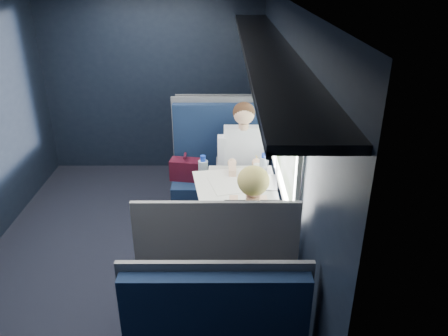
{
  "coord_description": "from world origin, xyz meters",
  "views": [
    {
      "loc": [
        0.89,
        -3.42,
        2.56
      ],
      "look_at": [
        0.9,
        0.0,
        0.95
      ],
      "focal_mm": 35.0,
      "sensor_mm": 36.0,
      "label": 1
    }
  ],
  "objects_px": {
    "table": "(239,197)",
    "man": "(243,159)",
    "bottle_small": "(263,166)",
    "seat_bay_far": "(217,284)",
    "cup": "(257,169)",
    "laptop": "(270,177)",
    "seat_row_front": "(220,147)",
    "woman": "(251,236)",
    "seat_bay_near": "(218,178)"
  },
  "relations": [
    {
      "from": "man",
      "to": "laptop",
      "type": "relative_size",
      "value": 4.09
    },
    {
      "from": "man",
      "to": "laptop",
      "type": "distance_m",
      "value": 0.62
    },
    {
      "from": "seat_bay_near",
      "to": "seat_bay_far",
      "type": "relative_size",
      "value": 1.0
    },
    {
      "from": "man",
      "to": "woman",
      "type": "height_order",
      "value": "same"
    },
    {
      "from": "table",
      "to": "laptop",
      "type": "distance_m",
      "value": 0.34
    },
    {
      "from": "table",
      "to": "bottle_small",
      "type": "xyz_separation_m",
      "value": [
        0.23,
        0.26,
        0.18
      ]
    },
    {
      "from": "table",
      "to": "seat_row_front",
      "type": "height_order",
      "value": "seat_row_front"
    },
    {
      "from": "seat_bay_near",
      "to": "woman",
      "type": "xyz_separation_m",
      "value": [
        0.26,
        -1.58,
        0.31
      ]
    },
    {
      "from": "seat_row_front",
      "to": "man",
      "type": "xyz_separation_m",
      "value": [
        0.25,
        -1.1,
        0.31
      ]
    },
    {
      "from": "laptop",
      "to": "seat_row_front",
      "type": "bearing_deg",
      "value": 105.62
    },
    {
      "from": "seat_bay_far",
      "to": "seat_row_front",
      "type": "bearing_deg",
      "value": 90.0
    },
    {
      "from": "table",
      "to": "cup",
      "type": "height_order",
      "value": "cup"
    },
    {
      "from": "cup",
      "to": "seat_bay_near",
      "type": "bearing_deg",
      "value": 124.46
    },
    {
      "from": "man",
      "to": "bottle_small",
      "type": "distance_m",
      "value": 0.48
    },
    {
      "from": "seat_bay_far",
      "to": "cup",
      "type": "bearing_deg",
      "value": 72.8
    },
    {
      "from": "seat_row_front",
      "to": "cup",
      "type": "relative_size",
      "value": 11.71
    },
    {
      "from": "laptop",
      "to": "cup",
      "type": "bearing_deg",
      "value": 117.8
    },
    {
      "from": "seat_bay_near",
      "to": "seat_row_front",
      "type": "relative_size",
      "value": 1.09
    },
    {
      "from": "seat_bay_far",
      "to": "woman",
      "type": "distance_m",
      "value": 0.43
    },
    {
      "from": "seat_row_front",
      "to": "woman",
      "type": "xyz_separation_m",
      "value": [
        0.25,
        -2.5,
        0.32
      ]
    },
    {
      "from": "seat_bay_far",
      "to": "seat_row_front",
      "type": "relative_size",
      "value": 1.09
    },
    {
      "from": "seat_bay_near",
      "to": "bottle_small",
      "type": "relative_size",
      "value": 5.37
    },
    {
      "from": "seat_row_front",
      "to": "cup",
      "type": "bearing_deg",
      "value": -76.07
    },
    {
      "from": "table",
      "to": "man",
      "type": "distance_m",
      "value": 0.7
    },
    {
      "from": "table",
      "to": "woman",
      "type": "distance_m",
      "value": 0.71
    },
    {
      "from": "man",
      "to": "woman",
      "type": "distance_m",
      "value": 1.41
    },
    {
      "from": "seat_row_front",
      "to": "man",
      "type": "height_order",
      "value": "man"
    },
    {
      "from": "bottle_small",
      "to": "table",
      "type": "bearing_deg",
      "value": -131.51
    },
    {
      "from": "laptop",
      "to": "bottle_small",
      "type": "bearing_deg",
      "value": 110.33
    },
    {
      "from": "table",
      "to": "seat_row_front",
      "type": "distance_m",
      "value": 1.82
    },
    {
      "from": "man",
      "to": "laptop",
      "type": "height_order",
      "value": "man"
    },
    {
      "from": "table",
      "to": "man",
      "type": "height_order",
      "value": "man"
    },
    {
      "from": "man",
      "to": "woman",
      "type": "bearing_deg",
      "value": -90.0
    },
    {
      "from": "seat_bay_near",
      "to": "seat_bay_far",
      "type": "bearing_deg",
      "value": -89.54
    },
    {
      "from": "table",
      "to": "seat_bay_near",
      "type": "xyz_separation_m",
      "value": [
        -0.2,
        0.87,
        -0.24
      ]
    },
    {
      "from": "woman",
      "to": "laptop",
      "type": "bearing_deg",
      "value": 75.36
    },
    {
      "from": "seat_row_front",
      "to": "laptop",
      "type": "distance_m",
      "value": 1.78
    },
    {
      "from": "table",
      "to": "seat_bay_near",
      "type": "distance_m",
      "value": 0.92
    },
    {
      "from": "woman",
      "to": "seat_row_front",
      "type": "bearing_deg",
      "value": 95.7
    },
    {
      "from": "man",
      "to": "bottle_small",
      "type": "xyz_separation_m",
      "value": [
        0.17,
        -0.43,
        0.13
      ]
    },
    {
      "from": "bottle_small",
      "to": "seat_bay_near",
      "type": "bearing_deg",
      "value": 125.34
    },
    {
      "from": "seat_bay_far",
      "to": "laptop",
      "type": "height_order",
      "value": "seat_bay_far"
    },
    {
      "from": "seat_row_front",
      "to": "man",
      "type": "relative_size",
      "value": 0.88
    },
    {
      "from": "table",
      "to": "man",
      "type": "bearing_deg",
      "value": 84.48
    },
    {
      "from": "bottle_small",
      "to": "cup",
      "type": "distance_m",
      "value": 0.09
    },
    {
      "from": "laptop",
      "to": "woman",
      "type": "bearing_deg",
      "value": -104.64
    },
    {
      "from": "seat_bay_far",
      "to": "cup",
      "type": "distance_m",
      "value": 1.3
    },
    {
      "from": "man",
      "to": "cup",
      "type": "distance_m",
      "value": 0.41
    },
    {
      "from": "woman",
      "to": "cup",
      "type": "relative_size",
      "value": 13.34
    },
    {
      "from": "seat_bay_near",
      "to": "cup",
      "type": "bearing_deg",
      "value": -55.54
    }
  ]
}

